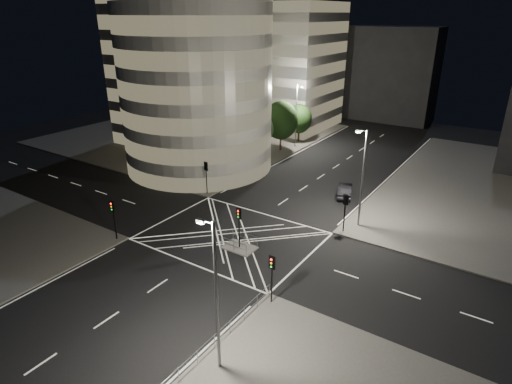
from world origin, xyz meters
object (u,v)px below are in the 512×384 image
Objects in this scene: traffic_signal_island at (239,220)px; sedan at (345,190)px; traffic_signal_fr at (345,206)px; street_lamp_left_near at (228,140)px; central_island at (239,248)px; street_lamp_right_near at (216,293)px; traffic_signal_fl at (206,172)px; street_lamp_right_far at (362,176)px; traffic_signal_nr at (272,270)px; street_lamp_left_far at (296,114)px; traffic_signal_nl at (113,213)px.

sedan is at bearing 79.26° from traffic_signal_island.
street_lamp_left_near is (-18.24, 5.20, 2.63)m from traffic_signal_fr.
street_lamp_right_near reaches higher than central_island.
traffic_signal_fr is (17.60, 0.00, 0.00)m from traffic_signal_fl.
street_lamp_right_far is at bearing 90.00° from street_lamp_right_near.
traffic_signal_nr is 0.40× the size of street_lamp_left_near.
sedan is at bearing 13.78° from street_lamp_left_near.
traffic_signal_nr is 16.03m from street_lamp_right_far.
street_lamp_right_far and street_lamp_right_near have the same top height.
street_lamp_left_near is 19.11m from street_lamp_right_far.
central_island is 0.75× the size of traffic_signal_island.
traffic_signal_island is (0.00, 0.00, 2.84)m from central_island.
street_lamp_right_far is (7.44, 10.50, 2.63)m from traffic_signal_island.
street_lamp_right_far is at bearing 73.89° from traffic_signal_fr.
street_lamp_right_near is 2.19× the size of sedan.
traffic_signal_nr is 0.40× the size of street_lamp_left_far.
traffic_signal_nr is 7.69m from street_lamp_right_near.
sedan is (-3.56, 22.40, -2.16)m from traffic_signal_nr.
traffic_signal_nl is at bearing -139.09° from street_lamp_right_far.
traffic_signal_nl is 1.00× the size of traffic_signal_island.
street_lamp_left_far is at bearing 90.99° from traffic_signal_nl.
street_lamp_left_far is at bearing 109.95° from traffic_signal_island.
central_island is at bearing -129.33° from traffic_signal_fr.
central_island is 0.75× the size of traffic_signal_fr.
traffic_signal_fl is 1.00× the size of traffic_signal_nl.
street_lamp_left_far is (-11.44, 31.50, 5.47)m from central_island.
traffic_signal_fl is (-10.80, 8.30, 2.84)m from central_island.
street_lamp_left_near is at bearing 134.13° from traffic_signal_nr.
street_lamp_right_near reaches higher than traffic_signal_nl.
traffic_signal_nr is at bearing -37.93° from traffic_signal_island.
traffic_signal_island is at bearing -125.30° from street_lamp_right_far.
traffic_signal_fl is at bearing -88.43° from street_lamp_left_far.
central_island is at bearing -125.30° from street_lamp_right_far.
traffic_signal_fr is 0.40× the size of street_lamp_right_far.
central_island is 13.98m from street_lamp_right_far.
street_lamp_left_far reaches higher than traffic_signal_fr.
street_lamp_right_far is 9.17m from sedan.
street_lamp_left_far is at bearing 109.95° from central_island.
traffic_signal_fl and traffic_signal_nl have the same top height.
traffic_signal_nl is 1.00× the size of traffic_signal_nr.
traffic_signal_nl reaches higher than sedan.
traffic_signal_island is 17.54m from sedan.
central_island is 2.84m from traffic_signal_island.
traffic_signal_nr is 0.88× the size of sedan.
street_lamp_left_near is 15.85m from sedan.
street_lamp_left_near is at bearing 130.27° from central_island.
traffic_signal_nr is (0.00, -13.60, 0.00)m from traffic_signal_fr.
sedan is at bearing 122.42° from street_lamp_right_far.
sedan is (3.24, 17.10, 0.68)m from central_island.
traffic_signal_nr is at bearing -90.00° from traffic_signal_fr.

